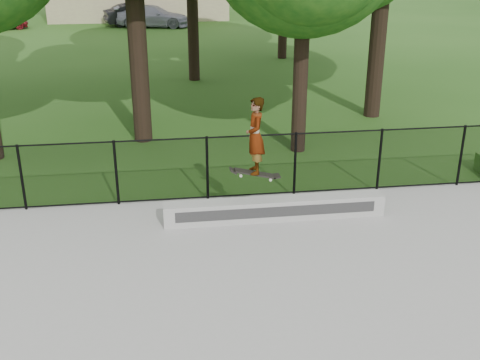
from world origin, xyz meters
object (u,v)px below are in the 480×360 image
at_px(car_c, 153,16).
at_px(skater_airborne, 255,138).
at_px(car_b, 137,14).
at_px(grind_ledge, 275,209).

bearing_deg(car_c, skater_airborne, -164.27).
bearing_deg(car_b, grind_ledge, 171.47).
xyz_separation_m(grind_ledge, car_b, (-3.46, 29.25, 0.39)).
distance_m(grind_ledge, skater_airborne, 1.77).
xyz_separation_m(grind_ledge, car_c, (-2.44, 28.30, 0.38)).
relative_size(car_c, skater_airborne, 2.46).
xyz_separation_m(car_c, skater_airborne, (1.96, -28.55, 1.31)).
height_order(grind_ledge, car_b, car_b).
relative_size(car_b, skater_airborne, 2.19).
relative_size(grind_ledge, car_c, 1.11).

